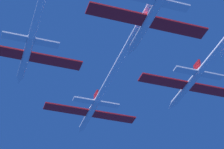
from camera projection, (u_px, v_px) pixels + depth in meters
The scene contains 3 objects.
jet_lead at pixel (108, 81), 69.96m from camera, with size 15.61×41.50×2.59m.
jet_left_wing at pixel (38, 15), 57.40m from camera, with size 15.61×38.12×2.59m.
jet_right_wing at pixel (221, 46), 62.82m from camera, with size 15.61×41.92×2.59m.
Camera 1 is at (-17.34, -64.82, -38.82)m, focal length 74.66 mm.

